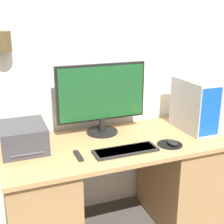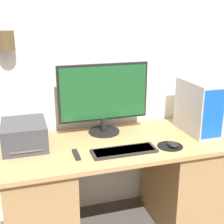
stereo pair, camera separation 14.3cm
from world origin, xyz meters
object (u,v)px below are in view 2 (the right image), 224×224
Objects in this scene: computer_tower at (198,107)px; mouse at (173,144)px; monitor at (104,96)px; printer at (24,135)px; keyboard at (124,151)px; remote_control at (76,155)px.

mouse is at bearing -146.17° from computer_tower.
monitor reaches higher than printer.
computer_tower is at bearing 16.11° from keyboard.
printer is (-0.61, 0.28, 0.08)m from keyboard.
remote_control is (-0.31, 0.04, -0.00)m from keyboard.
computer_tower is (0.68, -0.19, -0.09)m from monitor.
monitor is 1.57× the size of keyboard.
keyboard is 1.23× the size of printer.
mouse is 0.27× the size of printer.
monitor is at bearing 94.78° from keyboard.
keyboard is at bearing -85.22° from monitor.
computer_tower is 0.99m from remote_control.
monitor is 0.52m from remote_control.
printer is 2.42× the size of remote_control.
monitor is at bearing 133.52° from mouse.
remote_control is at bearing 172.66° from keyboard.
remote_control is at bearing -38.60° from printer.
mouse is at bearing -17.48° from printer.
mouse is at bearing -5.07° from remote_control.
monitor is 0.47m from keyboard.
mouse reaches higher than keyboard.
mouse is at bearing -3.00° from keyboard.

